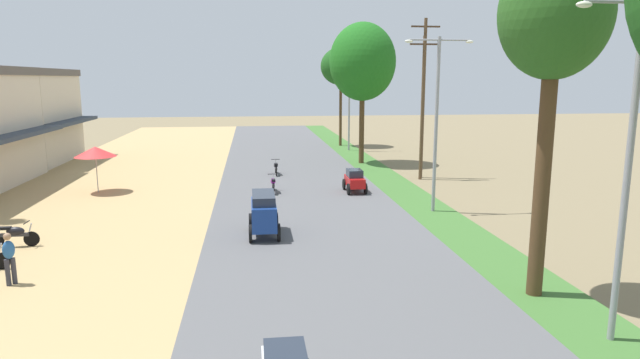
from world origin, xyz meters
The scene contains 16 objects.
shophouse_far centered at (-19.97, 40.76, 3.46)m, with size 8.67×8.72×6.90m.
parked_motorbike_fifth centered at (-11.38, 18.83, 0.55)m, with size 1.80×0.54×0.94m.
vendor_umbrella centered at (-11.01, 28.69, 2.31)m, with size 2.20×2.20×2.52m.
pedestrian_on_shoulder centered at (-9.89, 14.85, 0.96)m, with size 0.42×0.43×1.62m.
median_tree_second centered at (5.40, 12.19, 7.70)m, with size 2.92×2.92×9.57m.
median_tree_third centered at (5.42, 37.25, 7.36)m, with size 4.76×4.76×10.10m.
median_tree_fourth centered at (5.62, 47.98, 7.27)m, with size 3.69×3.69×8.95m.
streetlamp_near centered at (5.80, 9.34, 4.60)m, with size 3.16×0.20×7.88m.
streetlamp_mid centered at (5.80, 22.25, 4.65)m, with size 3.16×0.20×7.98m.
streetlamp_far centered at (5.80, 44.58, 4.52)m, with size 3.16×0.20×7.74m.
utility_pole_near centered at (8.02, 31.13, 5.09)m, with size 1.80×0.20×9.79m.
utility_pole_far centered at (7.81, 30.58, 4.55)m, with size 1.80×0.20×8.72m.
car_van_blue centered at (-2.19, 19.16, 1.02)m, with size 1.19×2.41×1.67m.
car_hatchback_red centered at (2.95, 26.95, 0.75)m, with size 1.04×2.00×1.23m.
motorbike_ahead_second centered at (-1.48, 27.43, 0.57)m, with size 0.54×1.80×0.94m.
motorbike_ahead_third centered at (-1.07, 33.01, 0.57)m, with size 0.54×1.80×0.94m.
Camera 1 is at (-2.61, -1.76, 6.18)m, focal length 30.51 mm.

